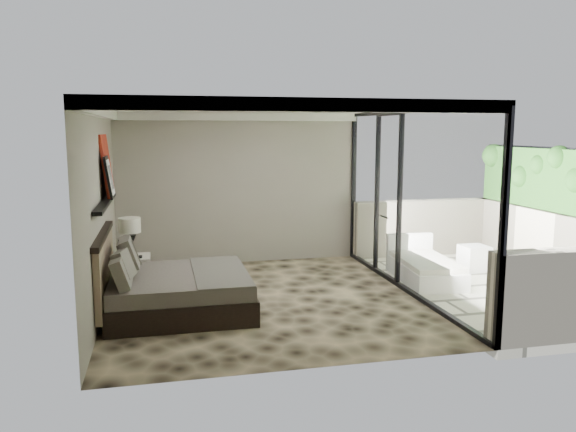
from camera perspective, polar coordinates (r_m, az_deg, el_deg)
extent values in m
plane|color=black|center=(8.40, -2.48, -8.50)|extent=(5.00, 5.00, 0.00)
cube|color=silver|center=(8.03, -2.61, 10.89)|extent=(4.50, 5.00, 0.02)
cube|color=gray|center=(10.54, -4.98, 2.76)|extent=(4.50, 0.02, 2.80)
cube|color=gray|center=(8.01, -18.52, 0.49)|extent=(0.02, 5.00, 2.80)
cube|color=white|center=(8.78, 12.07, 1.42)|extent=(0.08, 5.00, 2.80)
cube|color=#BCB9A1|center=(9.78, 19.85, -6.90)|extent=(3.00, 5.00, 0.12)
cube|color=beige|center=(10.43, 26.29, -2.90)|extent=(0.30, 5.00, 1.10)
cube|color=black|center=(8.09, -18.06, 1.30)|extent=(0.12, 2.20, 0.05)
cube|color=black|center=(7.98, -10.85, -8.34)|extent=(1.91, 1.82, 0.33)
cube|color=#524C45|center=(7.91, -10.90, -6.51)|extent=(1.85, 1.76, 0.20)
cube|color=#49483F|center=(7.92, -6.95, -5.62)|extent=(0.73, 1.80, 0.03)
cube|color=#847254|center=(7.89, -18.14, -5.25)|extent=(0.08, 1.92, 0.91)
cube|color=black|center=(9.24, -15.45, -5.47)|extent=(0.63, 0.63, 0.54)
cone|color=black|center=(9.13, -15.69, -3.48)|extent=(0.19, 0.19, 0.17)
cone|color=black|center=(9.10, -15.74, -2.41)|extent=(0.19, 0.19, 0.17)
cylinder|color=silver|center=(9.05, -15.80, -0.90)|extent=(0.34, 0.34, 0.23)
cube|color=#A22D0D|center=(8.68, -17.94, 4.93)|extent=(0.13, 0.90, 0.90)
cube|color=black|center=(8.36, -17.71, 3.78)|extent=(0.11, 0.50, 0.60)
cube|color=white|center=(10.59, 18.38, -4.07)|extent=(0.46, 0.46, 0.45)
cube|color=white|center=(9.68, 13.74, -5.53)|extent=(0.97, 1.72, 0.29)
cube|color=silver|center=(9.64, 13.78, -4.45)|extent=(0.92, 1.62, 0.08)
cube|color=white|center=(10.32, 12.23, -2.75)|extent=(0.84, 0.20, 0.36)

